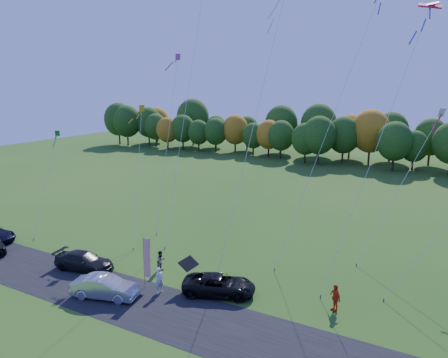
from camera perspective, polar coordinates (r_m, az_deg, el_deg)
The scene contains 19 objects.
ground at distance 34.21m, azimuth -5.13°, elevation -13.47°, with size 160.00×160.00×0.00m, color #1F4F14.
asphalt_strip at distance 31.39m, azimuth -9.45°, elevation -16.14°, with size 90.00×6.00×0.01m, color black.
tree_line at distance 83.41m, azimuth 16.93°, elevation 1.70°, with size 116.00×12.00×10.00m, color #1E4711, non-canonical shape.
black_suv at distance 32.29m, azimuth -0.65°, elevation -13.65°, with size 2.41×5.24×1.46m, color black.
silver_sedan at distance 32.94m, azimuth -15.29°, elevation -13.46°, with size 1.66×4.76×1.57m, color silver.
dark_truck_a at distance 37.91m, azimuth -17.81°, elevation -10.17°, with size 2.03×4.98×1.45m, color black.
person_tailgate_a at distance 32.72m, azimuth -8.42°, elevation -12.97°, with size 0.70×0.46×1.92m, color silver.
person_tailgate_b at distance 36.18m, azimuth -8.24°, elevation -10.57°, with size 0.83×0.64×1.70m, color gray.
person_east at distance 31.04m, azimuth 14.31°, elevation -14.78°, with size 1.10×0.46×1.87m, color red.
feather_flag at distance 32.93m, azimuth -10.13°, elevation -10.04°, with size 0.53×0.15×4.00m.
kite_delta_blue at distance 42.93m, azimuth -4.65°, elevation 11.92°, with size 2.92×11.70×29.08m.
kite_parafoil_orange at distance 37.72m, azimuth 13.90°, elevation 7.52°, with size 6.95×11.56×24.22m.
kite_delta_red at distance 34.43m, azimuth 3.93°, elevation 7.34°, with size 3.02×9.66×23.74m.
kite_parafoil_rainbow at distance 33.04m, azimuth 19.26°, elevation 3.74°, with size 6.19×8.69×20.94m.
kite_diamond_yellow at distance 42.81m, azimuth -11.20°, elevation 0.62°, with size 4.32×6.96×13.05m.
kite_diamond_green at distance 47.27m, azimuth -22.22°, elevation -0.56°, with size 2.33×5.82×10.35m.
kite_diamond_white at distance 39.72m, azimuth 21.99°, elevation -0.96°, with size 5.45×7.69×13.21m.
kite_diamond_pink at distance 45.38m, azimuth -7.39°, elevation 4.82°, with size 2.11×7.08×18.22m.
kite_diamond_blue_low at distance 33.01m, azimuth 25.69°, elevation -7.26°, with size 5.79×3.39×9.40m.
Camera 1 is at (17.74, -25.11, 15.02)m, focal length 35.00 mm.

